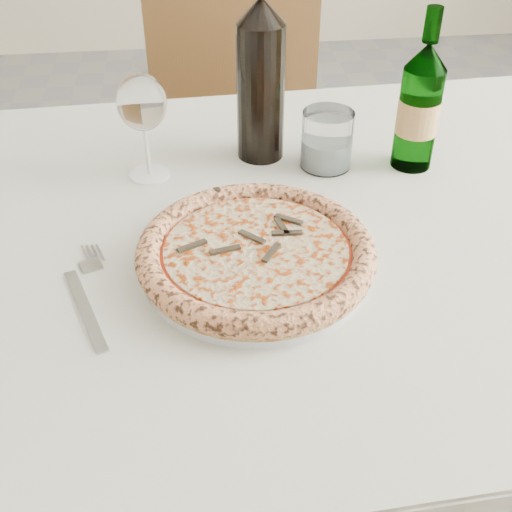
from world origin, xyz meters
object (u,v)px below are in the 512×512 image
object	(u,v)px
chair_far	(242,132)
tumbler	(327,143)
wine_bottle	(261,79)
beer_bottle	(419,107)
pizza	(256,252)
wine_glass	(142,105)
plate	(256,263)
dining_table	(248,270)

from	to	relation	value
chair_far	tumbler	xyz separation A→B (m)	(0.08, -0.58, 0.26)
chair_far	wine_bottle	bearing A→B (deg)	-92.35
tumbler	beer_bottle	bearing A→B (deg)	-5.86
chair_far	pizza	xyz separation A→B (m)	(-0.07, -0.83, 0.25)
wine_glass	beer_bottle	distance (m)	0.42
beer_bottle	wine_bottle	world-z (taller)	wine_bottle
chair_far	tumbler	bearing A→B (deg)	-82.33
wine_glass	tumbler	distance (m)	0.29
plate	beer_bottle	xyz separation A→B (m)	(0.28, 0.24, 0.09)
chair_far	wine_glass	distance (m)	0.70
chair_far	plate	xyz separation A→B (m)	(-0.07, -0.83, 0.23)
pizza	tumbler	bearing A→B (deg)	60.42
dining_table	plate	distance (m)	0.14
pizza	wine_glass	xyz separation A→B (m)	(-0.14, 0.26, 0.09)
chair_far	wine_bottle	distance (m)	0.64
pizza	wine_glass	bearing A→B (deg)	118.46
pizza	wine_glass	distance (m)	0.30
wine_glass	beer_bottle	bearing A→B (deg)	-2.01
wine_glass	tumbler	xyz separation A→B (m)	(0.28, -0.00, -0.08)
plate	pizza	xyz separation A→B (m)	(-0.00, -0.00, 0.02)
wine_glass	beer_bottle	xyz separation A→B (m)	(0.42, -0.01, -0.02)
dining_table	chair_far	size ratio (longest dim) A/B	1.69
pizza	tumbler	world-z (taller)	tumbler
tumbler	beer_bottle	distance (m)	0.15
plate	tumbler	xyz separation A→B (m)	(0.14, 0.25, 0.03)
plate	tumbler	distance (m)	0.29
chair_far	plate	world-z (taller)	chair_far
plate	chair_far	bearing A→B (deg)	85.47
beer_bottle	chair_far	bearing A→B (deg)	109.97
beer_bottle	wine_glass	bearing A→B (deg)	177.99
pizza	wine_bottle	xyz separation A→B (m)	(0.04, 0.30, 0.11)
pizza	tumbler	size ratio (longest dim) A/B	3.32
wine_bottle	beer_bottle	bearing A→B (deg)	-14.75
dining_table	wine_bottle	world-z (taller)	wine_bottle
dining_table	beer_bottle	distance (m)	0.36
beer_bottle	tumbler	bearing A→B (deg)	174.14
chair_far	wine_glass	size ratio (longest dim) A/B	5.56
tumbler	dining_table	bearing A→B (deg)	-133.08
plate	beer_bottle	bearing A→B (deg)	40.41
dining_table	chair_far	bearing A→B (deg)	84.86
chair_far	wine_glass	xyz separation A→B (m)	(-0.20, -0.58, 0.34)
dining_table	chair_far	distance (m)	0.75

